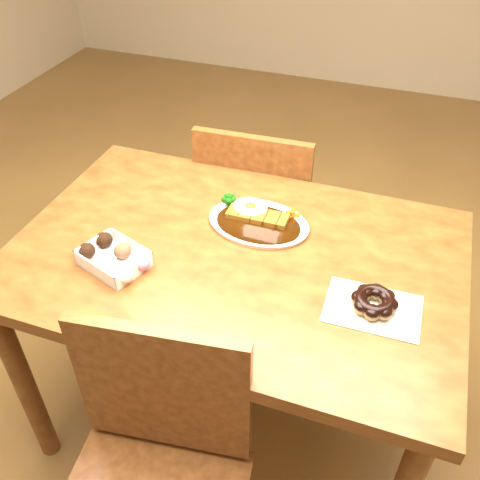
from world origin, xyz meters
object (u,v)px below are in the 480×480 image
(katsu_curry_plate, at_px, (257,220))
(pon_de_ring, at_px, (374,302))
(donut_box, at_px, (114,257))
(table, at_px, (235,278))
(chair_far, at_px, (260,214))

(katsu_curry_plate, xyz_separation_m, pon_de_ring, (0.36, -0.22, 0.01))
(katsu_curry_plate, relative_size, donut_box, 1.48)
(table, bearing_deg, pon_de_ring, -12.95)
(table, relative_size, donut_box, 5.93)
(chair_far, distance_m, donut_box, 0.77)
(pon_de_ring, bearing_deg, table, 167.05)
(chair_far, bearing_deg, donut_box, 72.65)
(pon_de_ring, bearing_deg, donut_box, -174.45)
(donut_box, xyz_separation_m, pon_de_ring, (0.66, 0.06, -0.00))
(donut_box, bearing_deg, pon_de_ring, 5.55)
(chair_far, xyz_separation_m, katsu_curry_plate, (0.11, -0.40, 0.29))
(table, relative_size, chair_far, 1.38)
(chair_far, xyz_separation_m, pon_de_ring, (0.48, -0.62, 0.29))
(table, bearing_deg, katsu_curry_plate, 82.17)
(donut_box, bearing_deg, table, 28.65)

